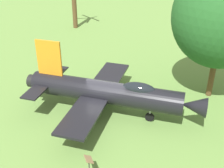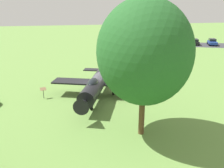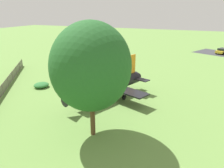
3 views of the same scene
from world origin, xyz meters
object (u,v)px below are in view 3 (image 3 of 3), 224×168
shrub_near_fence (41,85)px  parked_car_yellow (223,51)px  shade_tree (91,67)px  info_plaque (76,84)px  display_jet (108,86)px

shrub_near_fence → parked_car_yellow: (37.92, -24.87, 0.38)m
shade_tree → shrub_near_fence: size_ratio=4.60×
shade_tree → parked_car_yellow: shade_tree is taller
shade_tree → shrub_near_fence: 16.27m
parked_car_yellow → info_plaque: bearing=-179.7°
display_jet → parked_car_yellow: 40.88m
shade_tree → parked_car_yellow: bearing=-14.8°
shrub_near_fence → info_plaque: bearing=-78.4°
shade_tree → info_plaque: (9.31, 7.58, -5.41)m
display_jet → parked_car_yellow: size_ratio=2.48×
info_plaque → display_jet: bearing=-104.6°
shrub_near_fence → parked_car_yellow: bearing=-33.3°
display_jet → shade_tree: bearing=35.6°
shade_tree → parked_car_yellow: size_ratio=2.05×
display_jet → info_plaque: size_ratio=10.54×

